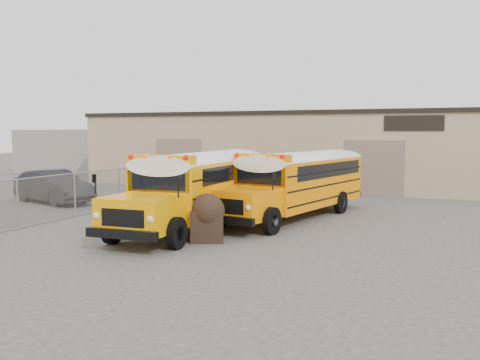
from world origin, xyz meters
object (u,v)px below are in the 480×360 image
at_px(school_bus_right, 351,170).
at_px(car_dark, 53,187).
at_px(tarp_bundle, 207,217).
at_px(school_bus_left, 250,172).

bearing_deg(school_bus_right, car_dark, -155.59).
distance_m(school_bus_right, car_dark, 14.55).
distance_m(tarp_bundle, car_dark, 12.16).
relative_size(school_bus_right, tarp_bundle, 6.19).
bearing_deg(tarp_bundle, school_bus_left, 102.84).
height_order(school_bus_right, tarp_bundle, school_bus_right).
bearing_deg(school_bus_left, car_dark, -162.10).
height_order(school_bus_left, tarp_bundle, school_bus_left).
bearing_deg(tarp_bundle, school_bus_right, 78.67).
relative_size(school_bus_right, car_dark, 1.95).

